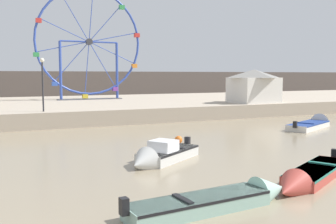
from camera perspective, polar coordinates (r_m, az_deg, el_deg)
quay_promenade at (r=41.76m, az=-5.26°, el=0.96°), size 110.00×22.08×1.19m
distant_town_skyline at (r=63.18m, az=-12.08°, el=3.83°), size 140.00×3.00×4.40m
motorboat_seafoam at (r=11.72m, az=8.32°, el=-12.45°), size 5.74×1.51×1.06m
motorboat_white_red_stripe at (r=30.80m, az=20.65°, el=-1.63°), size 5.94×3.79×1.41m
motorboat_faded_red at (r=14.85m, az=19.81°, el=-8.98°), size 5.52×3.59×1.11m
motorboat_pale_grey at (r=17.11m, az=-1.24°, el=-6.43°), size 4.29×3.45×1.34m
ferris_wheel_blue_frame at (r=43.37m, az=-11.48°, el=9.76°), size 11.51×1.20×11.93m
carnival_booth_white_ticket at (r=38.35m, az=12.46°, el=3.83°), size 4.98×3.85×3.18m
promenade_lamp_near at (r=29.57m, az=-17.90°, el=4.96°), size 0.32×0.32×3.86m
mooring_buoy_orange at (r=21.82m, az=1.55°, el=-4.09°), size 0.44×0.44×0.44m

